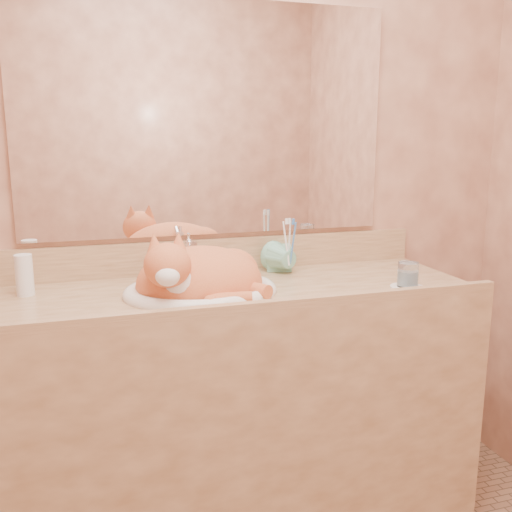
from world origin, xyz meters
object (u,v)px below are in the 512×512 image
object	(u,v)px
sink_basin	(201,270)
soap_dispenser	(280,245)
toothbrush_cup	(290,261)
cat	(197,274)
vanity_counter	(230,410)
water_glass	(408,274)

from	to	relation	value
sink_basin	soap_dispenser	world-z (taller)	soap_dispenser
soap_dispenser	toothbrush_cup	xyz separation A→B (m)	(0.02, -0.05, -0.05)
soap_dispenser	cat	bearing A→B (deg)	-132.44
sink_basin	soap_dispenser	distance (m)	0.38
vanity_counter	toothbrush_cup	world-z (taller)	toothbrush_cup
soap_dispenser	toothbrush_cup	size ratio (longest dim) A/B	1.82
sink_basin	toothbrush_cup	size ratio (longest dim) A/B	4.31
cat	toothbrush_cup	bearing A→B (deg)	24.09
soap_dispenser	water_glass	bearing A→B (deg)	-29.84
toothbrush_cup	cat	bearing A→B (deg)	-156.85
water_glass	cat	bearing A→B (deg)	168.22
cat	water_glass	distance (m)	0.68
sink_basin	soap_dispenser	xyz separation A→B (m)	(0.33, 0.19, 0.03)
cat	vanity_counter	bearing A→B (deg)	17.86
toothbrush_cup	water_glass	world-z (taller)	toothbrush_cup
water_glass	vanity_counter	bearing A→B (deg)	162.61
sink_basin	toothbrush_cup	distance (m)	0.38
vanity_counter	soap_dispenser	world-z (taller)	soap_dispenser
cat	toothbrush_cup	size ratio (longest dim) A/B	3.67
soap_dispenser	water_glass	size ratio (longest dim) A/B	2.57
soap_dispenser	vanity_counter	bearing A→B (deg)	-126.97
vanity_counter	soap_dispenser	xyz separation A→B (m)	(0.23, 0.17, 0.53)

